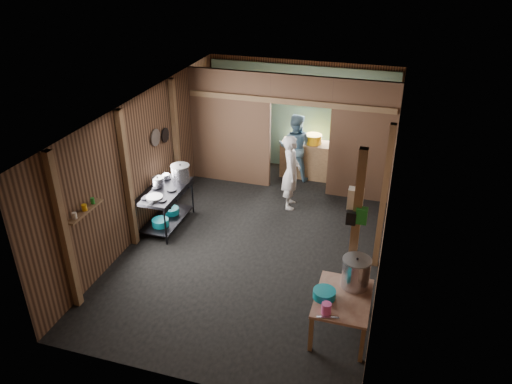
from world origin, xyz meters
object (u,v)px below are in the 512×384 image
(pink_bucket, at_px, (326,308))
(cook, at_px, (291,172))
(stock_pot, at_px, (356,273))
(yellow_tub, at_px, (314,139))
(stove_pot_large, at_px, (181,174))
(gas_range, at_px, (166,208))
(prep_table, at_px, (341,314))

(pink_bucket, relative_size, cook, 0.10)
(stock_pot, relative_size, yellow_tub, 1.28)
(stove_pot_large, bearing_deg, stock_pot, -29.40)
(gas_range, height_order, pink_bucket, gas_range)
(yellow_tub, bearing_deg, cook, -96.05)
(prep_table, height_order, yellow_tub, yellow_tub)
(gas_range, xyz_separation_m, pink_bucket, (3.53, -2.35, 0.30))
(yellow_tub, distance_m, cook, 1.56)
(pink_bucket, height_order, yellow_tub, yellow_tub)
(stove_pot_large, xyz_separation_m, cook, (1.98, 1.06, -0.18))
(gas_range, distance_m, pink_bucket, 4.25)
(stock_pot, relative_size, pink_bucket, 3.00)
(stock_pot, bearing_deg, yellow_tub, 108.01)
(gas_range, xyz_separation_m, stove_pot_large, (0.17, 0.41, 0.57))
(stock_pot, height_order, cook, cook)
(gas_range, xyz_separation_m, prep_table, (3.71, -1.96, -0.09))
(pink_bucket, relative_size, yellow_tub, 0.43)
(gas_range, relative_size, yellow_tub, 3.59)
(pink_bucket, bearing_deg, prep_table, 65.85)
(gas_range, bearing_deg, cook, 34.40)
(prep_table, distance_m, cook, 3.80)
(prep_table, bearing_deg, cook, 114.50)
(prep_table, height_order, cook, cook)
(stove_pot_large, relative_size, yellow_tub, 0.98)
(gas_range, relative_size, stove_pot_large, 3.68)
(pink_bucket, bearing_deg, cook, 109.93)
(prep_table, distance_m, yellow_tub, 5.20)
(stove_pot_large, xyz_separation_m, stock_pot, (3.66, -2.06, -0.12))
(gas_range, relative_size, cook, 0.86)
(prep_table, bearing_deg, stock_pot, 68.37)
(stock_pot, xyz_separation_m, pink_bucket, (-0.30, -0.70, -0.14))
(prep_table, xyz_separation_m, stock_pot, (0.12, 0.30, 0.54))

